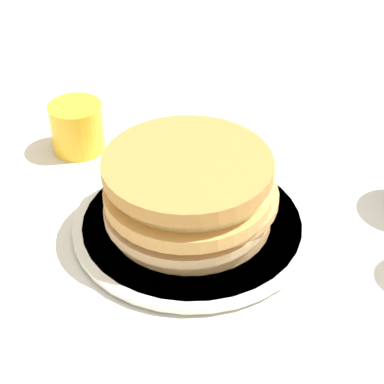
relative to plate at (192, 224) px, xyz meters
name	(u,v)px	position (x,y,z in m)	size (l,w,h in m)	color
ground_plane	(204,244)	(0.03, 0.02, -0.01)	(4.00, 4.00, 0.00)	silver
plate	(192,224)	(0.00, 0.00, 0.00)	(0.28, 0.28, 0.01)	silver
pancake_stack	(190,190)	(0.00, 0.00, 0.05)	(0.20, 0.20, 0.09)	tan
juice_glass	(77,127)	(-0.16, -0.17, 0.03)	(0.07, 0.07, 0.07)	yellow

